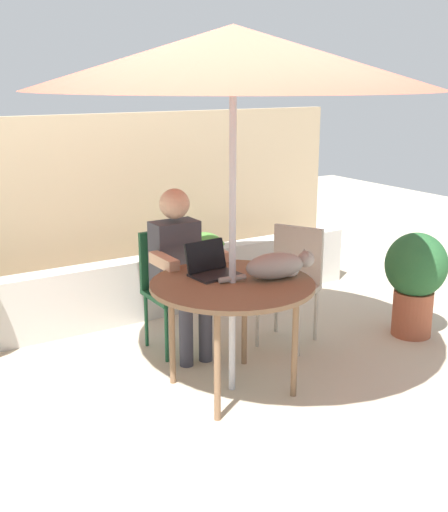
# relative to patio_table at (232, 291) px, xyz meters

# --- Properties ---
(ground_plane) EXTENTS (14.00, 14.00, 0.00)m
(ground_plane) POSITION_rel_patio_table_xyz_m (0.00, 0.00, -0.69)
(ground_plane) COLOR beige
(fence_back) EXTENTS (4.92, 0.08, 1.70)m
(fence_back) POSITION_rel_patio_table_xyz_m (0.00, 2.15, 0.16)
(fence_back) COLOR tan
(fence_back) RESTS_ON ground
(planter_wall_low) EXTENTS (4.43, 0.20, 0.53)m
(planter_wall_low) POSITION_rel_patio_table_xyz_m (0.00, 1.52, -0.42)
(planter_wall_low) COLOR beige
(planter_wall_low) RESTS_ON ground
(patio_table) EXTENTS (1.05, 1.05, 0.75)m
(patio_table) POSITION_rel_patio_table_xyz_m (0.00, 0.00, 0.00)
(patio_table) COLOR brown
(patio_table) RESTS_ON ground
(patio_umbrella) EXTENTS (2.44, 2.44, 2.30)m
(patio_umbrella) POSITION_rel_patio_table_xyz_m (0.00, 0.00, 1.43)
(patio_umbrella) COLOR #B7B7BC
(patio_umbrella) RESTS_ON ground
(chair_occupied) EXTENTS (0.40, 0.40, 0.90)m
(chair_occupied) POSITION_rel_patio_table_xyz_m (0.00, 0.87, -0.16)
(chair_occupied) COLOR #194C2D
(chair_occupied) RESTS_ON ground
(chair_empty) EXTENTS (0.54, 0.54, 0.90)m
(chair_empty) POSITION_rel_patio_table_xyz_m (0.85, 0.46, -0.16)
(chair_empty) COLOR #B2A899
(chair_empty) RESTS_ON ground
(person_seated) EXTENTS (0.48, 0.48, 1.24)m
(person_seated) POSITION_rel_patio_table_xyz_m (0.00, 0.71, 0.01)
(person_seated) COLOR #3F3F47
(person_seated) RESTS_ON ground
(laptop) EXTENTS (0.32, 0.28, 0.21)m
(laptop) POSITION_rel_patio_table_xyz_m (-0.03, 0.22, 0.12)
(laptop) COLOR black
(laptop) RESTS_ON patio_table
(cat) EXTENTS (0.64, 0.25, 0.17)m
(cat) POSITION_rel_patio_table_xyz_m (0.30, -0.08, 0.14)
(cat) COLOR gray
(cat) RESTS_ON patio_table
(potted_plant_by_chair) EXTENTS (0.42, 0.42, 0.63)m
(potted_plant_by_chair) POSITION_rel_patio_table_xyz_m (0.76, 1.66, -0.33)
(potted_plant_by_chair) COLOR #595654
(potted_plant_by_chair) RESTS_ON ground
(potted_plant_corner) EXTENTS (0.49, 0.49, 0.84)m
(potted_plant_corner) POSITION_rel_patio_table_xyz_m (1.73, 0.03, -0.19)
(potted_plant_corner) COLOR #9E5138
(potted_plant_corner) RESTS_ON ground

